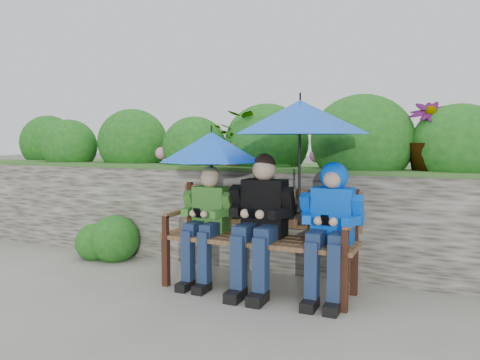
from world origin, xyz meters
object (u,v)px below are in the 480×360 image
at_px(park_bench, 261,231).
at_px(umbrella_left, 212,147).
at_px(umbrella_right, 300,117).
at_px(boy_middle, 260,216).
at_px(boy_right, 331,219).
at_px(boy_left, 206,218).

relative_size(park_bench, umbrella_left, 1.78).
relative_size(umbrella_left, umbrella_right, 0.85).
height_order(park_bench, umbrella_right, umbrella_right).
distance_m(boy_middle, boy_right, 0.60).
bearing_deg(park_bench, boy_right, -6.08).
relative_size(boy_middle, umbrella_left, 1.24).
bearing_deg(boy_middle, boy_left, 178.67).
relative_size(boy_left, boy_middle, 0.90).
xyz_separation_m(park_bench, umbrella_left, (-0.47, -0.01, 0.73)).
bearing_deg(boy_middle, umbrella_left, 171.76).
relative_size(park_bench, boy_middle, 1.43).
distance_m(boy_left, umbrella_left, 0.64).
bearing_deg(boy_right, boy_middle, -178.19).
relative_size(boy_left, umbrella_left, 1.12).
bearing_deg(boy_middle, umbrella_right, 2.55).
distance_m(boy_middle, umbrella_right, 0.90).
distance_m(park_bench, boy_middle, 0.17).
distance_m(park_bench, umbrella_right, 1.05).
xyz_separation_m(boy_left, boy_right, (1.13, 0.01, 0.07)).
xyz_separation_m(boy_left, umbrella_right, (0.86, 0.00, 0.89)).
height_order(umbrella_left, umbrella_right, umbrella_right).
xyz_separation_m(boy_right, umbrella_left, (-1.10, 0.05, 0.57)).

